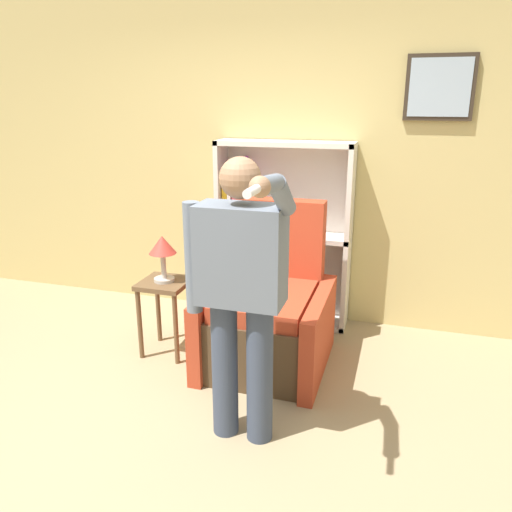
{
  "coord_description": "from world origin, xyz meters",
  "views": [
    {
      "loc": [
        1.16,
        -2.15,
        1.89
      ],
      "look_at": [
        0.32,
        0.63,
        0.97
      ],
      "focal_mm": 35.0,
      "sensor_mm": 36.0,
      "label": 1
    }
  ],
  "objects_px": {
    "bookcase": "(271,238)",
    "person_standing": "(240,286)",
    "armchair": "(269,315)",
    "side_table": "(165,297)",
    "table_lamp": "(163,249)"
  },
  "relations": [
    {
      "from": "bookcase",
      "to": "person_standing",
      "type": "distance_m",
      "value": 1.7
    },
    {
      "from": "armchair",
      "to": "side_table",
      "type": "xyz_separation_m",
      "value": [
        -0.79,
        -0.11,
        0.09
      ]
    },
    {
      "from": "bookcase",
      "to": "table_lamp",
      "type": "relative_size",
      "value": 4.46
    },
    {
      "from": "bookcase",
      "to": "armchair",
      "type": "height_order",
      "value": "bookcase"
    },
    {
      "from": "armchair",
      "to": "side_table",
      "type": "relative_size",
      "value": 2.0
    },
    {
      "from": "bookcase",
      "to": "side_table",
      "type": "bearing_deg",
      "value": -124.51
    },
    {
      "from": "armchair",
      "to": "side_table",
      "type": "bearing_deg",
      "value": -172.32
    },
    {
      "from": "bookcase",
      "to": "armchair",
      "type": "xyz_separation_m",
      "value": [
        0.2,
        -0.75,
        -0.38
      ]
    },
    {
      "from": "person_standing",
      "to": "side_table",
      "type": "height_order",
      "value": "person_standing"
    },
    {
      "from": "bookcase",
      "to": "armchair",
      "type": "relative_size",
      "value": 1.34
    },
    {
      "from": "bookcase",
      "to": "person_standing",
      "type": "relative_size",
      "value": 0.97
    },
    {
      "from": "side_table",
      "to": "armchair",
      "type": "bearing_deg",
      "value": 7.68
    },
    {
      "from": "bookcase",
      "to": "person_standing",
      "type": "xyz_separation_m",
      "value": [
        0.28,
        -1.66,
        0.19
      ]
    },
    {
      "from": "side_table",
      "to": "table_lamp",
      "type": "bearing_deg",
      "value": 0.0
    },
    {
      "from": "bookcase",
      "to": "armchair",
      "type": "bearing_deg",
      "value": -75.28
    }
  ]
}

